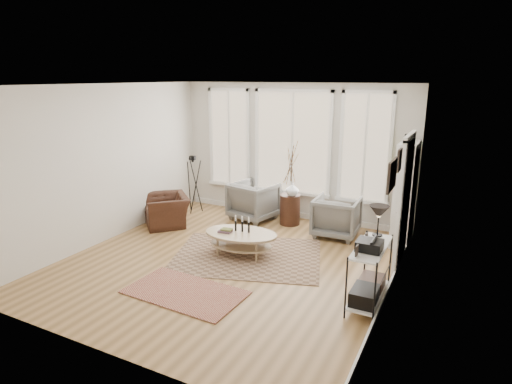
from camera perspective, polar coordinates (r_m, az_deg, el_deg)
The scene contains 17 objects.
room at distance 6.86m, azimuth -3.51°, elevation 1.68°, with size 5.50×5.54×2.90m.
bay_window at distance 9.21m, azimuth 4.85°, elevation 6.29°, with size 4.14×0.12×2.24m.
door at distance 7.18m, azimuth 19.22°, elevation -1.03°, with size 0.09×1.06×2.22m.
bookcase at distance 8.27m, azimuth 19.26°, elevation -0.16°, with size 0.31×0.85×2.06m.
low_shelf at distance 6.07m, azimuth 14.95°, elevation -9.82°, with size 0.38×1.08×1.30m.
wall_art at distance 5.64m, azimuth 17.91°, elevation 2.70°, with size 0.04×0.88×0.44m.
rug_main at distance 7.51m, azimuth -1.15°, elevation -8.50°, with size 2.49×1.87×0.01m, color brown.
rug_runner at distance 6.42m, azimuth -9.45°, elevation -13.01°, with size 1.70×0.95×0.01m, color maroon.
coffee_table at distance 7.47m, azimuth -2.09°, elevation -6.07°, with size 1.37×0.96×0.59m.
armchair_left at distance 9.27m, azimuth -0.29°, elevation -1.18°, with size 0.88×0.90×0.82m, color slate.
armchair_right at distance 8.45m, azimuth 10.69°, elevation -3.25°, with size 0.83×0.86×0.78m, color slate.
side_table at distance 8.86m, azimuth 4.62°, elevation 1.01°, with size 0.43×0.43×1.79m.
vase at distance 8.82m, azimuth 4.85°, elevation 0.38°, with size 0.27×0.27×0.28m, color silver.
accent_chair at distance 9.14m, azimuth -11.81°, elevation -2.39°, with size 0.97×0.85×0.63m, color #381D13.
tripod_camera at distance 9.84m, azimuth -8.31°, elevation 0.77°, with size 0.46×0.46×1.30m.
book_stack_near at distance 8.11m, azimuth 15.50°, elevation -6.67°, with size 0.19×0.25×0.16m, color brown.
book_stack_far at distance 8.09m, azimuth 15.45°, elevation -6.79°, with size 0.18×0.23×0.15m, color brown.
Camera 1 is at (3.39, -5.73, 3.03)m, focal length 30.00 mm.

